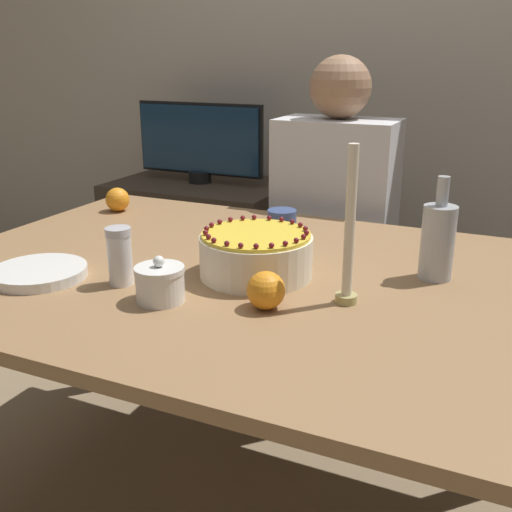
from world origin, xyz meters
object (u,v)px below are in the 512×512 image
(bottle, at_px, (438,240))
(sugar_shaker, at_px, (120,256))
(tv_monitor, at_px, (199,141))
(sugar_bowl, at_px, (160,283))
(cake, at_px, (256,254))
(candle, at_px, (349,239))
(person_man_blue_shirt, at_px, (333,257))

(bottle, bearing_deg, sugar_shaker, -152.59)
(sugar_shaker, distance_m, tv_monitor, 1.39)
(sugar_bowl, height_order, tv_monitor, tv_monitor)
(sugar_bowl, bearing_deg, cake, 61.66)
(sugar_shaker, bearing_deg, sugar_bowl, -18.73)
(bottle, bearing_deg, sugar_bowl, -143.27)
(sugar_shaker, bearing_deg, cake, 34.88)
(candle, relative_size, bottle, 1.39)
(person_man_blue_shirt, bearing_deg, bottle, 125.01)
(candle, height_order, person_man_blue_shirt, person_man_blue_shirt)
(bottle, distance_m, person_man_blue_shirt, 0.80)
(cake, distance_m, tv_monitor, 1.36)
(sugar_shaker, height_order, person_man_blue_shirt, person_man_blue_shirt)
(sugar_bowl, distance_m, tv_monitor, 1.49)
(sugar_shaker, bearing_deg, candle, 12.33)
(sugar_shaker, bearing_deg, person_man_blue_shirt, 77.50)
(sugar_shaker, xyz_separation_m, bottle, (0.63, 0.33, 0.02))
(sugar_shaker, distance_m, bottle, 0.72)
(sugar_shaker, distance_m, person_man_blue_shirt, 1.00)
(sugar_shaker, distance_m, candle, 0.51)
(sugar_bowl, distance_m, person_man_blue_shirt, 1.01)
(cake, distance_m, sugar_shaker, 0.31)
(cake, height_order, bottle, bottle)
(cake, relative_size, sugar_shaker, 1.99)
(candle, bearing_deg, sugar_shaker, -167.67)
(person_man_blue_shirt, bearing_deg, cake, 93.32)
(tv_monitor, bearing_deg, person_man_blue_shirt, -25.46)
(cake, relative_size, person_man_blue_shirt, 0.21)
(cake, relative_size, candle, 0.79)
(cake, bearing_deg, candle, -16.16)
(sugar_shaker, height_order, tv_monitor, tv_monitor)
(sugar_shaker, relative_size, candle, 0.40)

